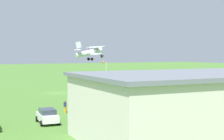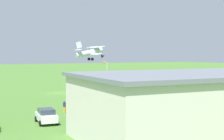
{
  "view_description": "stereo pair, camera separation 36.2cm",
  "coord_description": "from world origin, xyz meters",
  "px_view_note": "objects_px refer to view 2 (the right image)",
  "views": [
    {
      "loc": [
        22.61,
        65.11,
        7.83
      ],
      "look_at": [
        -5.26,
        13.47,
        5.05
      ],
      "focal_mm": 54.8,
      "sensor_mm": 36.0,
      "label": 1
    },
    {
      "loc": [
        22.29,
        65.28,
        7.83
      ],
      "look_at": [
        -5.26,
        13.47,
        5.05
      ],
      "focal_mm": 54.8,
      "sensor_mm": 36.0,
      "label": 2
    }
  ],
  "objects_px": {
    "biplane": "(91,52)",
    "car_black": "(203,102)",
    "hangar": "(213,103)",
    "windsock": "(105,64)",
    "person_beside_truck": "(106,106)",
    "person_crossing_taxiway": "(64,107)",
    "car_white": "(46,116)",
    "person_by_parked_cars": "(164,99)"
  },
  "relations": [
    {
      "from": "hangar",
      "to": "windsock",
      "type": "xyz_separation_m",
      "value": [
        -18.4,
        -59.57,
        2.06
      ]
    },
    {
      "from": "hangar",
      "to": "person_by_parked_cars",
      "type": "bearing_deg",
      "value": -113.06
    },
    {
      "from": "car_white",
      "to": "person_by_parked_cars",
      "type": "height_order",
      "value": "car_white"
    },
    {
      "from": "car_black",
      "to": "person_by_parked_cars",
      "type": "height_order",
      "value": "car_black"
    },
    {
      "from": "car_black",
      "to": "car_white",
      "type": "height_order",
      "value": "car_white"
    },
    {
      "from": "person_crossing_taxiway",
      "to": "windsock",
      "type": "distance_m",
      "value": 49.29
    },
    {
      "from": "car_white",
      "to": "windsock",
      "type": "height_order",
      "value": "windsock"
    },
    {
      "from": "car_black",
      "to": "person_beside_truck",
      "type": "xyz_separation_m",
      "value": [
        14.29,
        -3.13,
        0.01
      ]
    },
    {
      "from": "person_by_parked_cars",
      "to": "windsock",
      "type": "xyz_separation_m",
      "value": [
        -10.43,
        -40.86,
        4.35
      ]
    },
    {
      "from": "biplane",
      "to": "person_beside_truck",
      "type": "relative_size",
      "value": 4.61
    },
    {
      "from": "person_crossing_taxiway",
      "to": "person_beside_truck",
      "type": "relative_size",
      "value": 0.96
    },
    {
      "from": "person_crossing_taxiway",
      "to": "windsock",
      "type": "relative_size",
      "value": 0.27
    },
    {
      "from": "car_black",
      "to": "person_beside_truck",
      "type": "height_order",
      "value": "person_beside_truck"
    },
    {
      "from": "person_by_parked_cars",
      "to": "person_beside_truck",
      "type": "relative_size",
      "value": 0.92
    },
    {
      "from": "person_beside_truck",
      "to": "car_black",
      "type": "bearing_deg",
      "value": 167.64
    },
    {
      "from": "person_crossing_taxiway",
      "to": "person_beside_truck",
      "type": "distance_m",
      "value": 5.63
    },
    {
      "from": "car_white",
      "to": "person_beside_truck",
      "type": "height_order",
      "value": "person_beside_truck"
    },
    {
      "from": "biplane",
      "to": "person_crossing_taxiway",
      "type": "relative_size",
      "value": 4.81
    },
    {
      "from": "person_by_parked_cars",
      "to": "windsock",
      "type": "relative_size",
      "value": 0.26
    },
    {
      "from": "person_beside_truck",
      "to": "car_white",
      "type": "bearing_deg",
      "value": 21.14
    },
    {
      "from": "person_crossing_taxiway",
      "to": "person_by_parked_cars",
      "type": "bearing_deg",
      "value": -179.19
    },
    {
      "from": "car_black",
      "to": "person_by_parked_cars",
      "type": "distance_m",
      "value": 6.19
    },
    {
      "from": "hangar",
      "to": "person_crossing_taxiway",
      "type": "bearing_deg",
      "value": -65.35
    },
    {
      "from": "person_crossing_taxiway",
      "to": "windsock",
      "type": "xyz_separation_m",
      "value": [
        -26.88,
        -41.09,
        4.32
      ]
    },
    {
      "from": "hangar",
      "to": "car_white",
      "type": "distance_m",
      "value": 18.19
    },
    {
      "from": "biplane",
      "to": "car_black",
      "type": "relative_size",
      "value": 1.69
    },
    {
      "from": "biplane",
      "to": "windsock",
      "type": "relative_size",
      "value": 1.32
    },
    {
      "from": "biplane",
      "to": "car_white",
      "type": "height_order",
      "value": "biplane"
    },
    {
      "from": "car_white",
      "to": "person_crossing_taxiway",
      "type": "bearing_deg",
      "value": -126.72
    },
    {
      "from": "car_black",
      "to": "person_crossing_taxiway",
      "type": "relative_size",
      "value": 2.84
    },
    {
      "from": "biplane",
      "to": "car_white",
      "type": "xyz_separation_m",
      "value": [
        18.75,
        29.21,
        -7.34
      ]
    },
    {
      "from": "car_black",
      "to": "car_white",
      "type": "relative_size",
      "value": 1.07
    },
    {
      "from": "car_black",
      "to": "windsock",
      "type": "relative_size",
      "value": 0.78
    },
    {
      "from": "car_black",
      "to": "windsock",
      "type": "distance_m",
      "value": 46.97
    },
    {
      "from": "biplane",
      "to": "hangar",
      "type": "bearing_deg",
      "value": 81.8
    },
    {
      "from": "biplane",
      "to": "car_black",
      "type": "height_order",
      "value": "biplane"
    },
    {
      "from": "person_by_parked_cars",
      "to": "person_beside_truck",
      "type": "bearing_deg",
      "value": 11.2
    },
    {
      "from": "hangar",
      "to": "windsock",
      "type": "distance_m",
      "value": 62.38
    },
    {
      "from": "hangar",
      "to": "windsock",
      "type": "height_order",
      "value": "hangar"
    },
    {
      "from": "biplane",
      "to": "person_by_parked_cars",
      "type": "height_order",
      "value": "biplane"
    },
    {
      "from": "person_by_parked_cars",
      "to": "biplane",
      "type": "bearing_deg",
      "value": -85.32
    },
    {
      "from": "person_beside_truck",
      "to": "windsock",
      "type": "height_order",
      "value": "windsock"
    }
  ]
}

